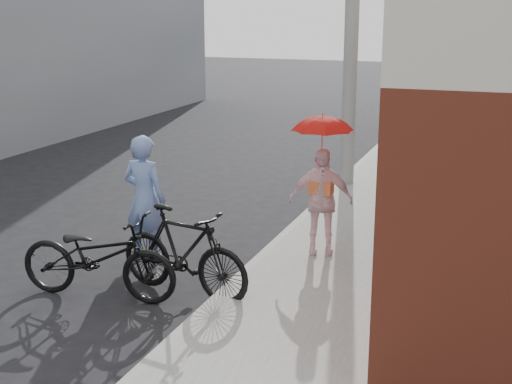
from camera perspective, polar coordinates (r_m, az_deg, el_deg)
The scene contains 11 objects.
ground at distance 9.81m, azimuth -7.40°, elevation -7.37°, with size 80.00×80.00×0.00m, color black.
sidewalk at distance 10.87m, azimuth 7.49°, elevation -4.80°, with size 2.20×24.00×0.12m, color gray.
curb at distance 11.17m, azimuth 1.67°, elevation -4.15°, with size 0.12×24.00×0.12m, color #9E9E99.
utility_pole at distance 14.38m, azimuth 7.69°, elevation 13.93°, with size 0.28×0.28×7.00m, color #9E9E99.
officer at distance 10.48m, azimuth -8.87°, elevation -0.54°, with size 0.69×0.45×1.89m, color #738FCD.
bike_left at distance 9.35m, azimuth -12.53°, elevation -5.08°, with size 0.74×2.13×1.12m, color black.
bike_right at distance 9.25m, azimuth -5.83°, elevation -4.80°, with size 0.56×1.97×1.18m, color black.
kimono_woman at distance 10.41m, azimuth 5.19°, elevation -0.71°, with size 0.93×0.39×1.58m, color #FED5DB.
parasol at distance 10.17m, azimuth 5.35°, elevation 5.61°, with size 0.84×0.84×0.74m, color red.
planter at distance 10.60m, azimuth 12.17°, elevation -4.61°, with size 0.39×0.39×0.21m, color black.
potted_plant at distance 10.47m, azimuth 12.30°, elevation -2.46°, with size 0.56×0.49×0.63m, color #2C5823.
Camera 1 is at (4.32, -8.01, 3.68)m, focal length 50.00 mm.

